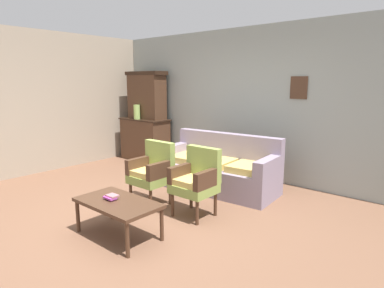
% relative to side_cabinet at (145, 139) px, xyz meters
% --- Properties ---
extents(ground_plane, '(7.68, 7.68, 0.00)m').
position_rel_side_cabinet_xyz_m(ground_plane, '(2.47, -2.25, -0.47)').
color(ground_plane, brown).
extents(wall_back_with_decor, '(6.40, 0.09, 2.70)m').
position_rel_side_cabinet_xyz_m(wall_back_with_decor, '(2.47, 0.38, 0.88)').
color(wall_back_with_decor, '#939E99').
rests_on(wall_back_with_decor, ground).
extents(wall_left_side, '(0.06, 5.20, 2.70)m').
position_rel_side_cabinet_xyz_m(wall_left_side, '(-0.76, -2.25, 0.88)').
color(wall_left_side, gray).
rests_on(wall_left_side, ground).
extents(side_cabinet, '(1.16, 0.55, 0.93)m').
position_rel_side_cabinet_xyz_m(side_cabinet, '(0.00, 0.00, 0.00)').
color(side_cabinet, '#472D1E').
rests_on(side_cabinet, ground).
extents(cabinet_upper_hutch, '(0.99, 0.38, 1.03)m').
position_rel_side_cabinet_xyz_m(cabinet_upper_hutch, '(0.00, 0.08, 0.98)').
color(cabinet_upper_hutch, '#472D1E').
rests_on(cabinet_upper_hutch, side_cabinet).
extents(vase_on_cabinet, '(0.14, 0.14, 0.31)m').
position_rel_side_cabinet_xyz_m(vase_on_cabinet, '(-0.05, -0.17, 0.62)').
color(vase_on_cabinet, '#9FC564').
rests_on(vase_on_cabinet, side_cabinet).
extents(floral_couch, '(1.98, 0.95, 0.90)m').
position_rel_side_cabinet_xyz_m(floral_couch, '(2.51, -0.63, -0.14)').
color(floral_couch, gray).
rests_on(floral_couch, ground).
extents(armchair_by_doorway, '(0.52, 0.49, 0.90)m').
position_rel_side_cabinet_xyz_m(armchair_by_doorway, '(2.16, -1.77, 0.03)').
color(armchair_by_doorway, '#849947').
rests_on(armchair_by_doorway, ground).
extents(armchair_near_couch_end, '(0.52, 0.49, 0.90)m').
position_rel_side_cabinet_xyz_m(armchair_near_couch_end, '(2.91, -1.68, 0.03)').
color(armchair_near_couch_end, '#849947').
rests_on(armchair_near_couch_end, ground).
extents(coffee_table, '(1.00, 0.56, 0.42)m').
position_rel_side_cabinet_xyz_m(coffee_table, '(2.62, -2.73, -0.09)').
color(coffee_table, '#472D1E').
rests_on(coffee_table, ground).
extents(book_stack_on_table, '(0.15, 0.12, 0.05)m').
position_rel_side_cabinet_xyz_m(book_stack_on_table, '(2.52, -2.75, -0.02)').
color(book_stack_on_table, '#BB5FB1').
rests_on(book_stack_on_table, coffee_table).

